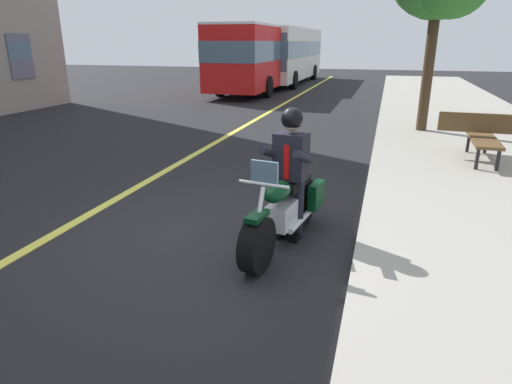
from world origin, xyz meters
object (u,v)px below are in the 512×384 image
(rider_main, at_px, (291,163))
(bus_far, at_px, (262,54))
(bus_near, at_px, (287,53))
(bench_sidewalk, at_px, (484,133))
(motorcycle_main, at_px, (284,210))

(rider_main, height_order, bus_far, bus_far)
(bus_near, xyz_separation_m, bus_far, (4.60, -0.38, 0.00))
(rider_main, distance_m, bus_near, 23.53)
(bus_far, xyz_separation_m, bench_sidewalk, (13.73, 8.65, -1.16))
(motorcycle_main, height_order, bus_near, bus_near)
(bus_far, bearing_deg, motorcycle_main, 16.59)
(rider_main, relative_size, bus_near, 0.16)
(rider_main, bearing_deg, bus_near, -167.31)
(bus_far, bearing_deg, bench_sidewalk, 32.21)
(rider_main, bearing_deg, motorcycle_main, -7.46)
(motorcycle_main, bearing_deg, rider_main, 172.54)
(rider_main, relative_size, bus_far, 0.16)
(rider_main, xyz_separation_m, bench_sidewalk, (-4.61, 3.11, -0.32))
(rider_main, bearing_deg, bench_sidewalk, 146.05)
(bench_sidewalk, bearing_deg, rider_main, -33.95)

